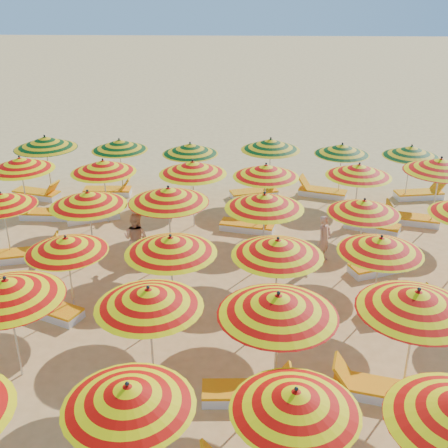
{
  "coord_description": "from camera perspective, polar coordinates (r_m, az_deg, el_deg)",
  "views": [
    {
      "loc": [
        0.46,
        -12.67,
        7.63
      ],
      "look_at": [
        0.0,
        0.5,
        1.6
      ],
      "focal_mm": 45.0,
      "sensor_mm": 36.0,
      "label": 1
    }
  ],
  "objects": [
    {
      "name": "ground",
      "position": [
        14.79,
        -0.07,
        -6.45
      ],
      "size": [
        120.0,
        120.0,
        0.0
      ],
      "primitive_type": "plane",
      "color": "#F0BA6B",
      "rests_on": "ground"
    },
    {
      "name": "umbrella_2",
      "position": [
        8.76,
        -9.72,
        -16.82
      ],
      "size": [
        2.29,
        2.29,
        2.14
      ],
      "color": "silver",
      "rests_on": "ground"
    },
    {
      "name": "umbrella_3",
      "position": [
        8.7,
        7.28,
        -17.37
      ],
      "size": [
        2.37,
        2.37,
        2.09
      ],
      "color": "silver",
      "rests_on": "ground"
    },
    {
      "name": "umbrella_7",
      "position": [
        11.55,
        -21.23,
        -6.16
      ],
      "size": [
        2.92,
        2.92,
        2.33
      ],
      "color": "silver",
      "rests_on": "ground"
    },
    {
      "name": "umbrella_8",
      "position": [
        10.78,
        -7.66,
        -7.43
      ],
      "size": [
        2.63,
        2.63,
        2.22
      ],
      "color": "silver",
      "rests_on": "ground"
    },
    {
      "name": "umbrella_9",
      "position": [
        10.28,
        5.51,
        -8.16
      ],
      "size": [
        2.68,
        2.68,
        2.37
      ],
      "color": "silver",
      "rests_on": "ground"
    },
    {
      "name": "umbrella_10",
      "position": [
        10.94,
        19.04,
        -7.39
      ],
      "size": [
        2.44,
        2.44,
        2.36
      ],
      "color": "silver",
      "rests_on": "ground"
    },
    {
      "name": "umbrella_13",
      "position": [
        13.49,
        -15.74,
        -2.02
      ],
      "size": [
        2.23,
        2.23,
        2.04
      ],
      "color": "silver",
      "rests_on": "ground"
    },
    {
      "name": "umbrella_14",
      "position": [
        12.66,
        -5.44,
        -2.11
      ],
      "size": [
        2.36,
        2.36,
        2.23
      ],
      "color": "silver",
      "rests_on": "ground"
    },
    {
      "name": "umbrella_15",
      "position": [
        12.58,
        5.48,
        -2.38
      ],
      "size": [
        2.27,
        2.27,
        2.21
      ],
      "color": "silver",
      "rests_on": "ground"
    },
    {
      "name": "umbrella_16",
      "position": [
        13.35,
        15.65,
        -2.05
      ],
      "size": [
        2.23,
        2.23,
        2.1
      ],
      "color": "silver",
      "rests_on": "ground"
    },
    {
      "name": "umbrella_18",
      "position": [
        16.68,
        -21.68,
        2.32
      ],
      "size": [
        2.08,
        2.08,
        2.04
      ],
      "color": "silver",
      "rests_on": "ground"
    },
    {
      "name": "umbrella_19",
      "position": [
        15.58,
        -13.65,
        2.51
      ],
      "size": [
        2.48,
        2.48,
        2.22
      ],
      "color": "silver",
      "rests_on": "ground"
    },
    {
      "name": "umbrella_20",
      "position": [
        15.2,
        -5.66,
        2.95
      ],
      "size": [
        2.45,
        2.45,
        2.34
      ],
      "color": "silver",
      "rests_on": "ground"
    },
    {
      "name": "umbrella_21",
      "position": [
        14.93,
        4.14,
        2.34
      ],
      "size": [
        2.27,
        2.27,
        2.26
      ],
      "color": "silver",
      "rests_on": "ground"
    },
    {
      "name": "umbrella_22",
      "position": [
        15.42,
        14.03,
        1.73
      ],
      "size": [
        2.31,
        2.31,
        2.08
      ],
      "color": "silver",
      "rests_on": "ground"
    },
    {
      "name": "umbrella_24",
      "position": [
        19.0,
        -20.0,
        5.79
      ],
      "size": [
        2.77,
        2.77,
        2.25
      ],
      "color": "silver",
      "rests_on": "ground"
    },
    {
      "name": "umbrella_25",
      "position": [
        18.16,
        -12.18,
        5.75
      ],
      "size": [
        2.4,
        2.4,
        2.2
      ],
      "color": "silver",
      "rests_on": "ground"
    },
    {
      "name": "umbrella_26",
      "position": [
        17.51,
        -3.2,
        5.74
      ],
      "size": [
        2.19,
        2.19,
        2.26
      ],
      "color": "silver",
      "rests_on": "ground"
    },
    {
      "name": "umbrella_27",
      "position": [
        17.43,
        4.29,
        5.42
      ],
      "size": [
        2.47,
        2.47,
        2.19
      ],
      "color": "silver",
      "rests_on": "ground"
    },
    {
      "name": "umbrella_28",
      "position": [
        17.94,
        13.55,
        5.33
      ],
      "size": [
        2.46,
        2.46,
        2.18
      ],
      "color": "silver",
      "rests_on": "ground"
    },
    {
      "name": "umbrella_29",
      "position": [
        18.65,
        21.14,
        5.61
      ],
      "size": [
        2.51,
        2.51,
        2.37
      ],
      "color": "silver",
      "rests_on": "ground"
    },
    {
      "name": "umbrella_30",
      "position": [
        20.83,
        -17.71,
        7.9
      ],
      "size": [
        2.58,
        2.58,
        2.33
      ],
      "color": "silver",
      "rests_on": "ground"
    },
    {
      "name": "umbrella_31",
      "position": [
        20.55,
        -10.58,
        7.91
      ],
      "size": [
        2.12,
        2.12,
        2.13
      ],
      "color": "silver",
      "rests_on": "ground"
    },
    {
      "name": "umbrella_32",
      "position": [
        19.89,
        -3.46,
        7.65
      ],
      "size": [
        2.57,
        2.57,
        2.1
      ],
      "color": "silver",
      "rests_on": "ground"
    },
    {
      "name": "umbrella_33",
      "position": [
        20.02,
        4.76,
        8.06
      ],
      "size": [
        2.24,
        2.24,
        2.23
      ],
      "color": "silver",
      "rests_on": "ground"
    },
    {
      "name": "umbrella_34",
      "position": [
        20.33,
        11.91,
        7.44
      ],
      "size": [
        2.08,
        2.08,
        2.06
      ],
      "color": "silver",
      "rests_on": "ground"
    },
    {
      "name": "umbrella_35",
      "position": [
        20.67,
        18.49,
        7.03
      ],
      "size": [
        1.99,
        1.99,
        2.08
      ],
      "color": "silver",
      "rests_on": "ground"
    },
    {
      "name": "lounger_3",
      "position": [
        11.33,
        2.5,
        -16.73
      ],
      "size": [
        1.76,
        0.66,
        0.69
      ],
      "rotation": [
        0.0,
        0.0,
        0.05
      ],
      "color": "white",
      "rests_on": "ground"
    },
    {
      "name": "lounger_4",
      "position": [
        11.77,
        15.04,
        -15.87
      ],
      "size": [
        1.82,
        0.98,
        0.69
      ],
      "rotation": [
        0.0,
        0.0,
        2.9
      ],
      "color": "white",
      "rests_on": "ground"
    },
    {
      "name": "lounger_7",
      "position": [
        14.31,
        -17.48,
        -8.18
      ],
      "size": [
        1.82,
        1.24,
        0.69
      ],
      "rotation": [
        0.0,
        0.0,
        2.72
      ],
      "color": "white",
      "rests_on": "ground"
    },
    {
      "name": "lounger_8",
      "position": [
        14.23,
        17.32,
        -8.36
      ],
      "size": [
        1.82,
        0.93,
        0.69
      ],
      "rotation": [
        0.0,
        0.0,
        0.21
      ],
      "color": "white",
      "rests_on": "ground"
    },
    {
      "name": "lounger_9",
      "position": [
        17.05,
        -19.08,
        -2.88
      ],
      "size": [
        1.82,
        1.0,
        0.69
      ],
      "rotation": [
        0.0,
        0.0,
        0.26
      ],
      "color": "white",
      "rests_on": "ground"
    },
    {
      "name": "lounger_10",
      "position": [
        16.06,
        15.66,
        -4.15
      ],
      "size": [
        1.82,
        1.19,
        0.69
      ],
      "rotation": [
        0.0,
        0.0,
        0.38
      ],
      "color": "white",
      "rests_on": "ground"
    },
    {
      "name": "lounger_11",
      "position": [
        19.64,
        -17.66,
        1.0
      ],
      "size": [
        1.75,
        0.62,
        0.69
      ],
      "rotation": [
        0.0,
        0.0,
        3.12
      ],
      "color": "white",
      "rests_on": "ground"
    },
    {
      "name": "lounger_12",
      "position": [
        19.11,
        -13.04,
        0.88
      ],
      "size": [
        1.82,
        1.21,
        0.69
      ],
      "rotation": [
        0.0,
        0.0,
        0.4
      ],
      "color": "white",
      "rests_on": "ground"
    },
    {
      "name": "lounger_13",
      "position": [
        17.85,
        2.52,
        -0.2
      ],
      "size": [
        1.82,
        0.95,
        0.69
      ],
      "rotation": [
        0.0,
        0.0,
        -0.22
      ],
      "color": "white",
      "rests_on": "ground"
    },
    {
      "name": "lounger_14",
      "position": [
        18.48,
        14.68,
        -0.12
      ],
      "size": [
        1.82,
        1.25,
        0.69
      ],
      "rotation": [
        0.0,
        0.0,
        2.71
      ],
      "color": "white",
      "rests_on": "ground"
    },
    {
      "name": "lounger_15",
      "position": [
        19.33,
        18.4,
        0.51
      ],
      "size": [
        1.82,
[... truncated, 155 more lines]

